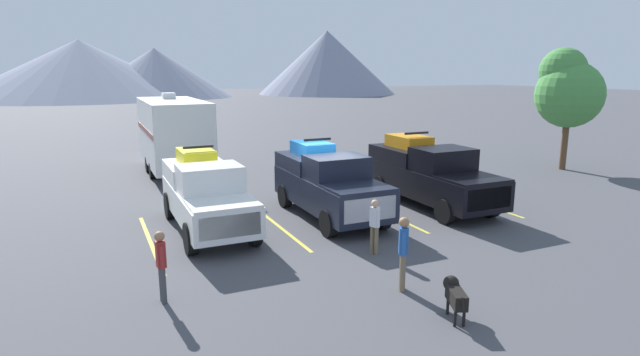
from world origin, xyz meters
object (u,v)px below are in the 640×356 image
object	(u,v)px
pickup_truck_c	(429,173)
dog	(454,293)
pickup_truck_b	(327,182)
camper_trailer_a	(174,132)
person_b	(403,249)
pickup_truck_a	(206,192)
person_a	(375,223)
person_c	(161,262)

from	to	relation	value
pickup_truck_c	dog	size ratio (longest dim) A/B	6.01
pickup_truck_b	camper_trailer_a	distance (m)	10.34
person_b	pickup_truck_a	bearing A→B (deg)	115.20
pickup_truck_a	camper_trailer_a	size ratio (longest dim) A/B	0.68
pickup_truck_c	person_a	world-z (taller)	pickup_truck_c
camper_trailer_a	dog	world-z (taller)	camper_trailer_a
camper_trailer_a	person_c	bearing A→B (deg)	-100.26
pickup_truck_a	camper_trailer_a	xyz separation A→B (m)	(0.57, 9.40, 0.84)
person_a	camper_trailer_a	bearing A→B (deg)	102.87
person_c	person_b	bearing A→B (deg)	-18.10
camper_trailer_a	person_b	world-z (taller)	camper_trailer_a
pickup_truck_b	pickup_truck_a	bearing A→B (deg)	176.09
person_a	dog	bearing A→B (deg)	-96.07
pickup_truck_a	person_a	world-z (taller)	pickup_truck_a
pickup_truck_a	dog	distance (m)	8.64
pickup_truck_c	person_b	world-z (taller)	pickup_truck_c
camper_trailer_a	dog	distance (m)	17.64
pickup_truck_b	camper_trailer_a	world-z (taller)	camper_trailer_a
camper_trailer_a	person_a	bearing A→B (deg)	-77.13
pickup_truck_a	camper_trailer_a	world-z (taller)	camper_trailer_a
pickup_truck_b	dog	bearing A→B (deg)	-96.20
pickup_truck_a	pickup_truck_b	xyz separation A→B (m)	(4.09, -0.28, 0.01)
pickup_truck_a	person_b	bearing A→B (deg)	-64.80
person_a	person_c	size ratio (longest dim) A/B	0.95
dog	person_a	bearing A→B (deg)	83.93
camper_trailer_a	person_b	size ratio (longest dim) A/B	4.74
pickup_truck_b	dog	size ratio (longest dim) A/B	5.57
camper_trailer_a	dog	bearing A→B (deg)	-81.20
dog	pickup_truck_a	bearing A→B (deg)	112.20
pickup_truck_a	dog	xyz separation A→B (m)	(3.25, -7.97, -0.66)
pickup_truck_a	dog	world-z (taller)	pickup_truck_a
camper_trailer_a	pickup_truck_b	bearing A→B (deg)	-70.00
pickup_truck_a	pickup_truck_b	size ratio (longest dim) A/B	1.01
person_a	dog	xyz separation A→B (m)	(-0.41, -3.83, -0.35)
pickup_truck_c	person_b	distance (m)	7.83
pickup_truck_b	dog	xyz separation A→B (m)	(-0.84, -7.69, -0.66)
dog	person_b	bearing A→B (deg)	98.25
person_b	dog	distance (m)	1.62
pickup_truck_b	camper_trailer_a	size ratio (longest dim) A/B	0.67
pickup_truck_a	dog	bearing A→B (deg)	-67.80
person_a	person_c	bearing A→B (deg)	-173.41
person_b	person_a	bearing A→B (deg)	74.70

